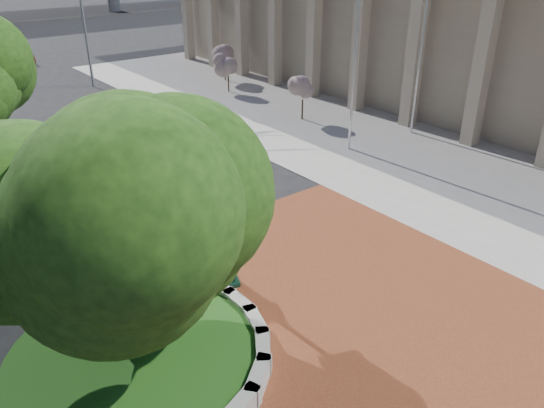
# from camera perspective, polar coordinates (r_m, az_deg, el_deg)

# --- Properties ---
(ground) EXTENTS (200.00, 200.00, 0.00)m
(ground) POSITION_cam_1_polar(r_m,az_deg,el_deg) (16.13, 1.78, -9.30)
(ground) COLOR black
(ground) RESTS_ON ground
(plaza) EXTENTS (12.00, 12.00, 0.04)m
(plaza) POSITION_cam_1_polar(r_m,az_deg,el_deg) (15.52, 4.20, -10.91)
(plaza) COLOR brown
(plaza) RESTS_ON ground
(sidewalk) EXTENTS (20.00, 50.00, 0.04)m
(sidewalk) POSITION_cam_1_polar(r_m,az_deg,el_deg) (32.97, 12.09, 9.32)
(sidewalk) COLOR #9E9B93
(sidewalk) RESTS_ON ground
(planter_wall) EXTENTS (2.96, 6.77, 0.54)m
(planter_wall) POSITION_cam_1_polar(r_m,az_deg,el_deg) (14.71, -6.49, -12.23)
(planter_wall) COLOR #9E9B93
(planter_wall) RESTS_ON ground
(grass_bed) EXTENTS (6.10, 6.10, 0.40)m
(grass_bed) POSITION_cam_1_polar(r_m,az_deg,el_deg) (14.01, -14.71, -15.79)
(grass_bed) COLOR #1C4B15
(grass_bed) RESTS_ON ground
(civic_building) EXTENTS (17.35, 44.00, 8.60)m
(civic_building) POSITION_cam_1_polar(r_m,az_deg,el_deg) (39.23, 17.97, 17.81)
(civic_building) COLOR #B7A88B
(civic_building) RESTS_ON ground
(tree_planter) EXTENTS (5.20, 5.20, 6.33)m
(tree_planter) POSITION_cam_1_polar(r_m,az_deg,el_deg) (11.98, -16.62, -3.14)
(tree_planter) COLOR #38281C
(tree_planter) RESTS_ON ground
(post_clock) EXTENTS (1.27, 1.27, 4.91)m
(post_clock) POSITION_cam_1_polar(r_m,az_deg,el_deg) (15.13, -5.55, -0.04)
(post_clock) COLOR black
(post_clock) RESTS_ON ground
(parked_car) EXTENTS (1.82, 4.33, 1.46)m
(parked_car) POSITION_cam_1_polar(r_m,az_deg,el_deg) (51.92, -25.63, 14.36)
(parked_car) COLOR #61160D
(parked_car) RESTS_ON ground
(flagpole_a) EXTENTS (1.71, 0.35, 11.02)m
(flagpole_a) POSITION_cam_1_polar(r_m,az_deg,el_deg) (25.71, 9.09, 17.72)
(flagpole_a) COLOR silver
(flagpole_a) RESTS_ON ground
(flagpole_b) EXTENTS (1.69, 0.35, 10.91)m
(flagpole_b) POSITION_cam_1_polar(r_m,az_deg,el_deg) (28.94, 16.04, 17.91)
(flagpole_b) COLOR silver
(flagpole_b) RESTS_ON ground
(shrub_near) EXTENTS (1.20, 1.20, 2.20)m
(shrub_near) POSITION_cam_1_polar(r_m,az_deg,el_deg) (31.11, 3.32, 11.85)
(shrub_near) COLOR #38281C
(shrub_near) RESTS_ON ground
(shrub_mid) EXTENTS (1.20, 1.20, 2.20)m
(shrub_mid) POSITION_cam_1_polar(r_m,az_deg,el_deg) (37.35, -4.76, 14.29)
(shrub_mid) COLOR #38281C
(shrub_mid) RESTS_ON ground
(shrub_far) EXTENTS (1.20, 1.20, 2.20)m
(shrub_far) POSITION_cam_1_polar(r_m,az_deg,el_deg) (40.63, -5.12, 15.26)
(shrub_far) COLOR #38281C
(shrub_far) RESTS_ON ground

